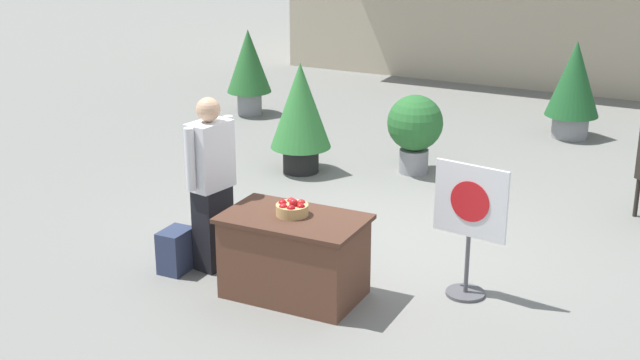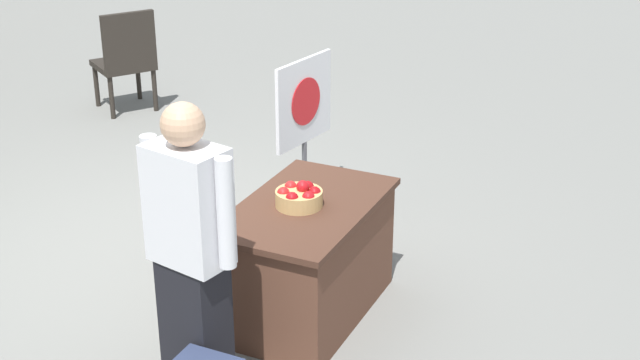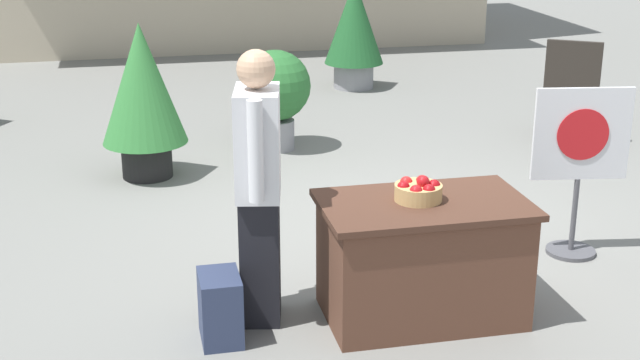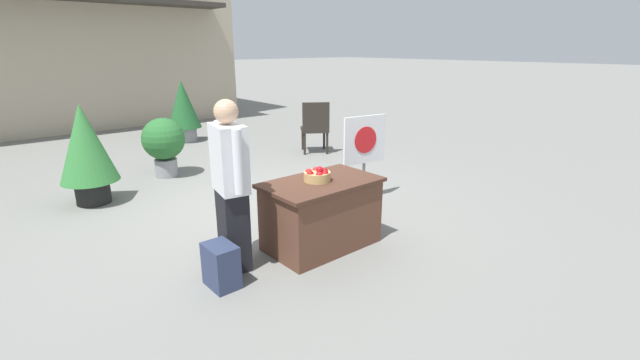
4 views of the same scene
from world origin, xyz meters
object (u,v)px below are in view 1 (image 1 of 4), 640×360
(poster_board, at_px, (469,223))
(potted_plant_far_left, at_px, (249,65))
(apple_basket, at_px, (292,208))
(potted_plant_near_right, at_px, (415,127))
(potted_plant_near_left, at_px, (300,111))
(person_visitor, at_px, (211,183))
(display_table, at_px, (294,256))
(potted_plant_far_right, at_px, (574,84))
(backpack, at_px, (176,251))

(poster_board, relative_size, potted_plant_far_left, 0.92)
(apple_basket, height_order, poster_board, poster_board)
(potted_plant_near_right, xyz_separation_m, potted_plant_near_left, (-1.31, -0.61, 0.20))
(potted_plant_near_left, bearing_deg, potted_plant_near_right, 25.03)
(person_visitor, bearing_deg, poster_board, 22.98)
(poster_board, xyz_separation_m, potted_plant_far_left, (-5.05, 4.67, 0.09))
(display_table, xyz_separation_m, potted_plant_near_left, (-1.59, 3.17, 0.42))
(person_visitor, height_order, potted_plant_far_right, person_visitor)
(apple_basket, bearing_deg, potted_plant_near_left, 116.32)
(poster_board, bearing_deg, person_visitor, -69.28)
(poster_board, distance_m, potted_plant_near_left, 3.88)
(potted_plant_near_right, bearing_deg, potted_plant_far_left, 154.91)
(person_visitor, xyz_separation_m, potted_plant_far_right, (2.18, 6.11, -0.09))
(backpack, xyz_separation_m, potted_plant_far_right, (2.46, 6.35, 0.57))
(backpack, relative_size, potted_plant_far_right, 0.30)
(person_visitor, height_order, potted_plant_near_right, person_visitor)
(backpack, relative_size, potted_plant_near_left, 0.29)
(person_visitor, relative_size, potted_plant_near_right, 1.68)
(potted_plant_near_right, bearing_deg, apple_basket, -86.33)
(backpack, distance_m, potted_plant_far_right, 6.83)
(potted_plant_near_right, height_order, potted_plant_far_right, potted_plant_far_right)
(display_table, xyz_separation_m, person_visitor, (-0.99, 0.19, 0.48))
(backpack, relative_size, potted_plant_far_left, 0.31)
(apple_basket, bearing_deg, potted_plant_near_right, 93.67)
(person_visitor, xyz_separation_m, potted_plant_near_left, (-0.60, 2.98, -0.06))
(person_visitor, relative_size, backpack, 4.05)
(backpack, xyz_separation_m, potted_plant_near_right, (1.00, 3.83, 0.40))
(poster_board, xyz_separation_m, potted_plant_near_left, (-2.98, 2.48, 0.10))
(backpack, height_order, potted_plant_near_left, potted_plant_near_left)
(display_table, distance_m, person_visitor, 1.12)
(potted_plant_near_right, distance_m, potted_plant_far_right, 2.92)
(potted_plant_near_left, bearing_deg, person_visitor, -78.62)
(display_table, height_order, potted_plant_far_right, potted_plant_far_right)
(display_table, bearing_deg, person_visitor, 168.90)
(display_table, height_order, potted_plant_near_left, potted_plant_near_left)
(potted_plant_near_right, relative_size, potted_plant_far_right, 0.72)
(backpack, xyz_separation_m, potted_plant_far_left, (-2.38, 5.41, 0.58))
(poster_board, bearing_deg, potted_plant_near_left, -120.84)
(potted_plant_far_left, distance_m, potted_plant_near_right, 3.73)
(apple_basket, xyz_separation_m, potted_plant_near_left, (-1.55, 3.14, -0.02))
(display_table, bearing_deg, poster_board, 26.42)
(apple_basket, bearing_deg, potted_plant_far_right, 78.97)
(potted_plant_far_left, relative_size, potted_plant_near_left, 0.95)
(poster_board, bearing_deg, potted_plant_far_left, -123.94)
(apple_basket, distance_m, potted_plant_far_right, 6.40)
(display_table, xyz_separation_m, potted_plant_near_right, (-0.27, 3.78, 0.22))
(person_visitor, bearing_deg, potted_plant_far_left, 128.33)
(potted_plant_far_left, bearing_deg, apple_basket, -55.87)
(person_visitor, distance_m, backpack, 0.76)
(poster_board, xyz_separation_m, potted_plant_far_right, (-0.21, 5.61, 0.08))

